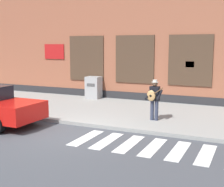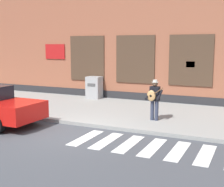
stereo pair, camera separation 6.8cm
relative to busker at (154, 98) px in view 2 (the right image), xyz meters
The scene contains 6 objects.
ground_plane 3.82m from the busker, 131.18° to the right, with size 160.00×160.00×0.00m, color #424449.
sidewalk 2.92m from the busker, 151.71° to the left, with size 28.00×5.79×0.14m.
building_backdrop 7.56m from the busker, 111.30° to the left, with size 28.00×4.06×9.37m.
crosswalk 3.21m from the busker, 73.06° to the right, with size 5.20×1.90×0.01m.
busker is the anchor object (origin of this frame).
utility_box 6.04m from the busker, 141.68° to the left, with size 0.81×0.70×1.24m.
Camera 2 is at (6.08, -9.12, 3.15)m, focal length 50.00 mm.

